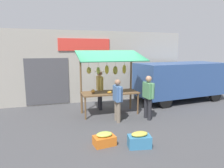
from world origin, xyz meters
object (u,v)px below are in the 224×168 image
shopper_with_shopping_bag (118,98)px  produce_crate_side (139,140)px  shopper_with_ponytail (148,94)px  market_stall (109,75)px  vendor_with_sunhat (100,86)px  parked_van (178,78)px  produce_crate_near (104,139)px

shopper_with_shopping_bag → produce_crate_side: shopper_with_shopping_bag is taller
produce_crate_side → shopper_with_ponytail: bearing=-122.8°
market_stall → shopper_with_shopping_bag: market_stall is taller
shopper_with_shopping_bag → shopper_with_ponytail: bearing=-94.0°
shopper_with_shopping_bag → produce_crate_side: bearing=178.4°
market_stall → shopper_with_ponytail: (-1.15, 1.05, -0.63)m
vendor_with_sunhat → shopper_with_shopping_bag: size_ratio=1.10×
parked_van → produce_crate_side: size_ratio=7.08×
vendor_with_sunhat → shopper_with_ponytail: size_ratio=1.04×
parked_van → produce_crate_side: 5.56m
shopper_with_shopping_bag → produce_crate_near: (0.92, 1.60, -0.70)m
produce_crate_near → shopper_with_shopping_bag: bearing=-119.9°
shopper_with_ponytail → parked_van: 3.32m
market_stall → produce_crate_side: bearing=88.6°
shopper_with_ponytail → shopper_with_shopping_bag: 1.15m
vendor_with_sunhat → produce_crate_side: size_ratio=2.60×
market_stall → vendor_with_sunhat: bearing=-73.1°
shopper_with_shopping_bag → produce_crate_near: bearing=150.8°
shopper_with_shopping_bag → parked_van: bearing=-62.6°
shopper_with_ponytail → produce_crate_side: 2.37m
market_stall → shopper_with_ponytail: size_ratio=1.56×
market_stall → produce_crate_near: bearing=70.3°
shopper_with_ponytail → shopper_with_shopping_bag: (1.14, -0.09, -0.06)m
vendor_with_sunhat → shopper_with_shopping_bag: (-0.23, 1.66, -0.13)m
market_stall → vendor_with_sunhat: 0.93m
shopper_with_shopping_bag → vendor_with_sunhat: bearing=8.4°
vendor_with_sunhat → shopper_with_shopping_bag: 1.68m
shopper_with_ponytail → shopper_with_shopping_bag: size_ratio=1.06×
vendor_with_sunhat → shopper_with_shopping_bag: bearing=12.0°
produce_crate_near → produce_crate_side: produce_crate_side is taller
market_stall → produce_crate_near: (0.91, 2.55, -1.39)m
vendor_with_sunhat → produce_crate_side: (-0.15, 3.65, -0.79)m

